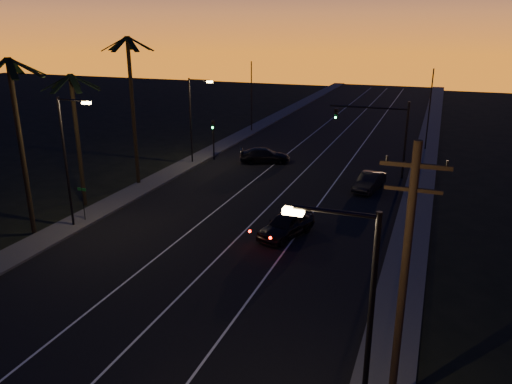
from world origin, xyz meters
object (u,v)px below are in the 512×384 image
at_px(right_car, 369,182).
at_px(cross_car, 265,155).
at_px(utility_pole, 404,277).
at_px(signal_mast, 380,125).
at_px(lead_car, 286,225).

bearing_deg(right_car, cross_car, 154.62).
xyz_separation_m(utility_pole, cross_car, (-15.76, 30.74, -4.56)).
relative_size(signal_mast, cross_car, 1.29).
distance_m(right_car, cross_car, 12.51).
relative_size(right_car, cross_car, 0.85).
relative_size(signal_mast, lead_car, 1.27).
relative_size(signal_mast, right_car, 1.51).
bearing_deg(lead_car, cross_car, 113.69).
bearing_deg(right_car, signal_mast, 90.17).
relative_size(utility_pole, right_car, 2.13).
bearing_deg(right_car, lead_car, -107.59).
bearing_deg(signal_mast, right_car, -89.83).
height_order(lead_car, right_car, lead_car).
bearing_deg(cross_car, utility_pole, -62.86).
xyz_separation_m(signal_mast, lead_car, (-3.74, -16.46, -3.96)).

